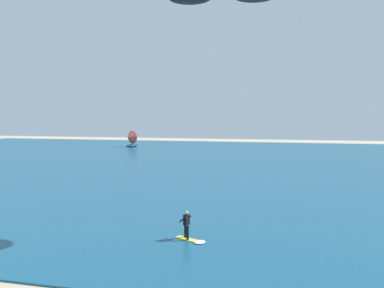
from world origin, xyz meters
name	(u,v)px	position (x,y,z in m)	size (l,w,h in m)	color
ocean	(245,162)	(0.00, 50.81, 0.05)	(160.00, 90.00, 0.10)	navy
kitesurfer	(189,230)	(0.38, 12.80, 0.70)	(2.01, 1.32, 1.67)	yellow
sailboat_leading	(130,139)	(-27.94, 72.38, 2.00)	(3.31, 3.70, 4.16)	navy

